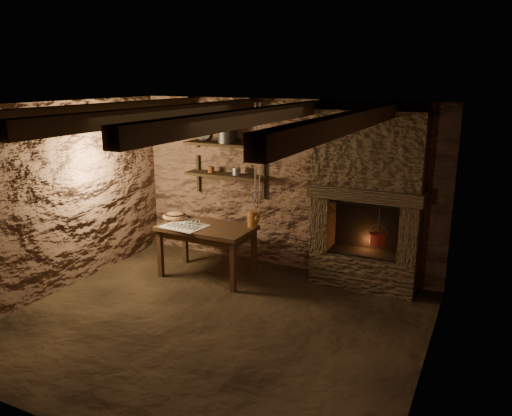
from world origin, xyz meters
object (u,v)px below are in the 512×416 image
at_px(work_table, 207,249).
at_px(stoneware_jug, 253,212).
at_px(wooden_bowl, 175,216).
at_px(iron_stockpot, 227,136).
at_px(red_pot, 378,238).

distance_m(work_table, stoneware_jug, 0.84).
bearing_deg(wooden_bowl, stoneware_jug, 7.49).
height_order(iron_stockpot, red_pot, iron_stockpot).
relative_size(stoneware_jug, red_pot, 0.92).
bearing_deg(work_table, iron_stockpot, 94.09).
bearing_deg(wooden_bowl, work_table, -8.99).
distance_m(iron_stockpot, red_pot, 2.53).
height_order(work_table, stoneware_jug, stoneware_jug).
xyz_separation_m(iron_stockpot, red_pot, (2.24, -0.12, -1.17)).
xyz_separation_m(stoneware_jug, iron_stockpot, (-0.63, 0.43, 0.93)).
xyz_separation_m(wooden_bowl, iron_stockpot, (0.54, 0.59, 1.10)).
height_order(stoneware_jug, red_pot, stoneware_jug).
bearing_deg(iron_stockpot, stoneware_jug, -34.65).
bearing_deg(red_pot, work_table, -165.78).
bearing_deg(red_pot, stoneware_jug, -169.05).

